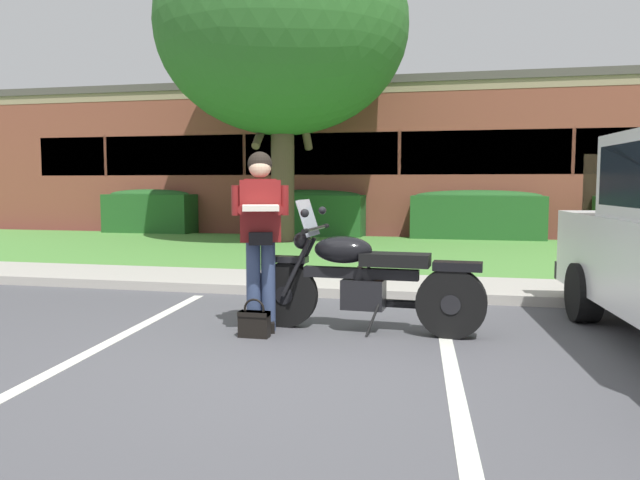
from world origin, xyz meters
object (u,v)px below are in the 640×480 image
(rider_person, at_px, (260,226))
(brick_building, at_px, (416,163))
(motorcycle, at_px, (374,281))
(hedge_center_left, at_px, (304,212))
(hedge_center_right, at_px, (477,214))
(handbag, at_px, (254,322))
(shade_tree, at_px, (282,28))
(hedge_left, at_px, (150,211))

(rider_person, distance_m, brick_building, 16.45)
(motorcycle, bearing_deg, hedge_center_left, 108.03)
(motorcycle, xyz_separation_m, brick_building, (-0.85, 16.20, 1.59))
(hedge_center_right, distance_m, brick_building, 6.65)
(hedge_center_right, bearing_deg, motorcycle, -96.34)
(rider_person, distance_m, hedge_center_left, 10.46)
(rider_person, height_order, handbag, rider_person)
(shade_tree, height_order, hedge_center_right, shade_tree)
(rider_person, bearing_deg, hedge_center_right, 78.05)
(handbag, relative_size, brick_building, 0.01)
(shade_tree, distance_m, hedge_center_right, 6.38)
(hedge_center_left, bearing_deg, motorcycle, -71.97)
(hedge_center_right, height_order, brick_building, brick_building)
(rider_person, relative_size, handbag, 4.74)
(rider_person, height_order, shade_tree, shade_tree)
(hedge_left, relative_size, brick_building, 0.10)
(shade_tree, bearing_deg, brick_building, 73.01)
(brick_building, bearing_deg, motorcycle, -86.99)
(motorcycle, relative_size, shade_tree, 0.31)
(handbag, relative_size, shade_tree, 0.05)
(rider_person, distance_m, hedge_left, 12.15)
(rider_person, bearing_deg, handbag, -87.55)
(handbag, distance_m, brick_building, 16.76)
(hedge_left, relative_size, hedge_center_right, 0.77)
(rider_person, bearing_deg, hedge_left, 122.78)
(rider_person, distance_m, shade_tree, 9.54)
(rider_person, relative_size, brick_building, 0.07)
(rider_person, xyz_separation_m, hedge_center_left, (-2.21, 10.21, -0.36))
(motorcycle, bearing_deg, shade_tree, 111.87)
(shade_tree, relative_size, hedge_center_right, 2.31)
(motorcycle, relative_size, rider_person, 1.32)
(hedge_left, bearing_deg, hedge_center_left, -0.00)
(handbag, bearing_deg, rider_person, 92.45)
(shade_tree, height_order, hedge_left, shade_tree)
(motorcycle, distance_m, shade_tree, 9.89)
(hedge_left, distance_m, hedge_center_left, 4.37)
(hedge_center_right, bearing_deg, shade_tree, -157.81)
(rider_person, height_order, hedge_center_left, rider_person)
(shade_tree, bearing_deg, handbag, -75.39)
(handbag, distance_m, hedge_center_right, 10.68)
(shade_tree, relative_size, hedge_left, 2.99)
(rider_person, xyz_separation_m, shade_tree, (-2.24, 8.42, 3.90))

